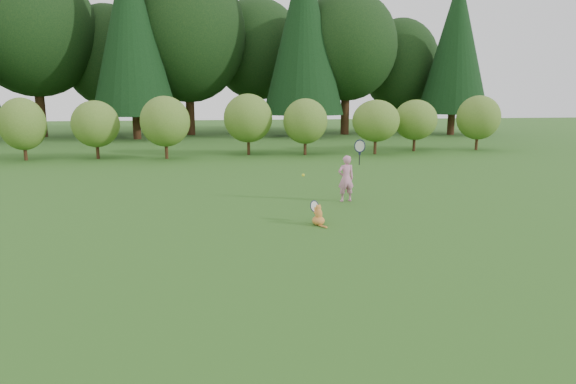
{
  "coord_description": "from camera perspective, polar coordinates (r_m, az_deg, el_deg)",
  "views": [
    {
      "loc": [
        -1.34,
        -8.85,
        2.62
      ],
      "look_at": [
        0.2,
        0.8,
        0.7
      ],
      "focal_mm": 30.0,
      "sensor_mm": 36.0,
      "label": 1
    }
  ],
  "objects": [
    {
      "name": "ground",
      "position": [
        9.32,
        -0.44,
        -5.2
      ],
      "size": [
        100.0,
        100.0,
        0.0
      ],
      "primitive_type": "plane",
      "color": "#1F4C15",
      "rests_on": "ground"
    },
    {
      "name": "woodland_backdrop",
      "position": [
        32.25,
        -6.99,
        19.74
      ],
      "size": [
        48.0,
        10.0,
        15.0
      ],
      "primitive_type": null,
      "color": "black",
      "rests_on": "ground"
    },
    {
      "name": "child",
      "position": [
        12.35,
        6.94,
        1.73
      ],
      "size": [
        0.67,
        0.35,
        1.78
      ],
      "rotation": [
        0.0,
        0.0,
        3.25
      ],
      "color": "pink",
      "rests_on": "ground"
    },
    {
      "name": "tennis_ball",
      "position": [
        10.52,
        1.82,
        2.01
      ],
      "size": [
        0.06,
        0.06,
        0.06
      ],
      "color": "#C6D318",
      "rests_on": "ground"
    },
    {
      "name": "cat",
      "position": [
        10.08,
        3.62,
        -2.63
      ],
      "size": [
        0.31,
        0.62,
        0.6
      ],
      "rotation": [
        0.0,
        0.0,
        -0.0
      ],
      "color": "orange",
      "rests_on": "ground"
    },
    {
      "name": "shrub_row",
      "position": [
        21.92,
        -5.6,
        7.87
      ],
      "size": [
        28.0,
        3.0,
        2.8
      ],
      "primitive_type": null,
      "color": "#446720",
      "rests_on": "ground"
    }
  ]
}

